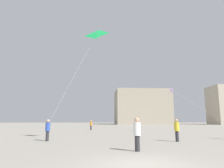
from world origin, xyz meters
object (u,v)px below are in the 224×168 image
(kite_violet_diamond, at_px, (172,90))
(kite_emerald_delta, at_px, (96,35))
(building_centre_hall, at_px, (142,107))
(person_in_orange, at_px, (91,125))
(person_in_yellow, at_px, (177,129))
(person_in_blue, at_px, (48,129))
(person_in_white, at_px, (137,132))

(kite_violet_diamond, height_order, kite_emerald_delta, kite_emerald_delta)
(kite_violet_diamond, xyz_separation_m, building_centre_hall, (7.74, 58.91, 1.06))
(person_in_orange, distance_m, building_centre_hall, 56.20)
(kite_violet_diamond, bearing_deg, person_in_yellow, -109.13)
(person_in_blue, relative_size, person_in_yellow, 0.97)
(person_in_yellow, bearing_deg, kite_violet_diamond, -153.50)
(kite_emerald_delta, bearing_deg, kite_violet_diamond, 47.87)
(person_in_yellow, distance_m, building_centre_hall, 73.55)
(kite_emerald_delta, distance_m, building_centre_hall, 73.83)
(person_in_blue, height_order, kite_emerald_delta, kite_emerald_delta)
(person_in_blue, xyz_separation_m, person_in_yellow, (10.49, -1.11, 0.03))
(person_in_yellow, xyz_separation_m, person_in_white, (-4.16, -5.00, 0.02))
(person_in_yellow, relative_size, person_in_white, 0.98)
(kite_emerald_delta, bearing_deg, person_in_blue, 177.07)
(person_in_yellow, bearing_deg, building_centre_hall, -144.09)
(person_in_blue, relative_size, kite_violet_diamond, 0.14)
(person_in_yellow, distance_m, kite_violet_diamond, 15.02)
(person_in_orange, distance_m, person_in_white, 25.30)
(person_in_white, bearing_deg, kite_violet_diamond, -4.85)
(person_in_orange, relative_size, person_in_white, 0.92)
(building_centre_hall, bearing_deg, kite_violet_diamond, -97.48)
(person_in_white, height_order, kite_violet_diamond, kite_violet_diamond)
(person_in_blue, distance_m, kite_violet_diamond, 20.11)
(person_in_blue, height_order, person_in_yellow, person_in_yellow)
(kite_emerald_delta, xyz_separation_m, building_centre_hall, (18.97, 71.33, -2.03))
(kite_emerald_delta, bearing_deg, person_in_yellow, -7.85)
(person_in_blue, relative_size, building_centre_hall, 0.08)
(person_in_white, bearing_deg, kite_emerald_delta, 43.23)
(person_in_white, xyz_separation_m, kite_emerald_delta, (-2.45, 5.91, 8.23))
(person_in_orange, distance_m, kite_emerald_delta, 20.90)
(kite_emerald_delta, bearing_deg, building_centre_hall, 75.11)
(person_in_orange, xyz_separation_m, person_in_white, (3.42, -25.07, 0.08))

